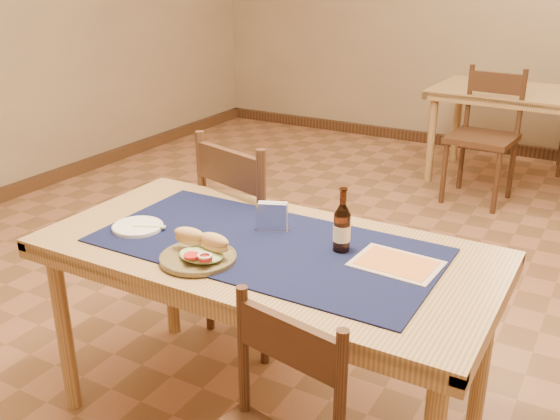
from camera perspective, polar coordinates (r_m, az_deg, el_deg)
The scene contains 13 objects.
room at distance 2.71m, azimuth 7.66°, elevation 15.74°, with size 6.04×7.04×2.84m.
main_table at distance 2.22m, azimuth -1.29°, elevation -5.21°, with size 1.60×0.80×0.75m.
placemat at distance 2.18m, azimuth -1.31°, elevation -3.21°, with size 1.20×0.60×0.01m, color #11153E.
baseboard at distance 3.15m, azimuth 6.43°, elevation -9.50°, with size 6.00×7.00×0.10m.
back_table at distance 5.26m, azimuth 23.10°, elevation 8.96°, with size 1.71×0.90×0.75m.
chair_main_far at distance 2.85m, azimuth -1.95°, elevation -2.28°, with size 0.57×0.57×0.99m.
chair_back_near at distance 4.84m, azimuth 18.18°, elevation 6.63°, with size 0.48×0.48×0.97m.
sandwich_plate at distance 2.07m, azimuth -7.36°, elevation -3.89°, with size 0.26×0.26×0.10m.
side_plate at distance 2.36m, azimuth -12.89°, elevation -1.47°, with size 0.19×0.19×0.02m.
fork at distance 2.34m, azimuth -11.64°, elevation -1.49°, with size 0.12×0.07×0.00m.
beer_bottle at distance 2.11m, azimuth 5.68°, elevation -1.63°, with size 0.06×0.06×0.23m.
napkin_holder at distance 2.28m, azimuth -0.73°, elevation -0.68°, with size 0.13×0.09×0.11m.
menu_card at distance 2.07m, azimuth 10.61°, elevation -4.83°, with size 0.29×0.22×0.01m.
Camera 1 is at (1.03, -2.49, 1.67)m, focal length 40.00 mm.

